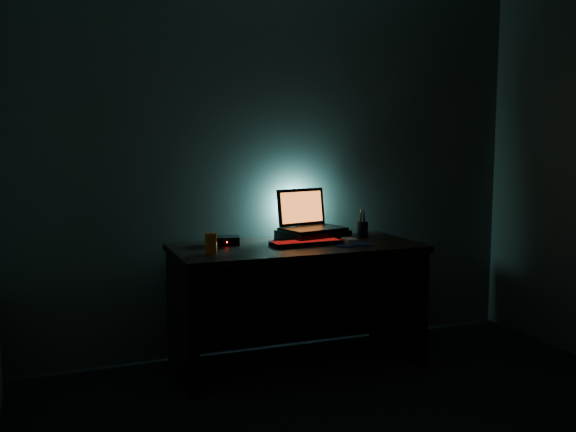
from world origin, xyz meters
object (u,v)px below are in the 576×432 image
at_px(mouse, 350,241).
at_px(juice_glass, 211,243).
at_px(router, 227,241).
at_px(laptop, 308,220).
at_px(pen_cup, 362,230).
at_px(keyboard, 306,243).

xyz_separation_m(mouse, juice_glass, (-0.87, -0.01, 0.04)).
bearing_deg(router, mouse, -7.08).
distance_m(laptop, juice_glass, 0.79).
bearing_deg(pen_cup, keyboard, -161.88).
bearing_deg(laptop, juice_glass, -170.02).
bearing_deg(juice_glass, mouse, 0.54).
xyz_separation_m(laptop, router, (-0.56, -0.05, -0.09)).
relative_size(pen_cup, juice_glass, 0.88).
height_order(pen_cup, router, pen_cup).
distance_m(juice_glass, router, 0.31).
height_order(keyboard, mouse, mouse).
distance_m(pen_cup, router, 0.91).
relative_size(keyboard, router, 2.52).
xyz_separation_m(keyboard, mouse, (0.26, -0.07, 0.01)).
relative_size(keyboard, mouse, 4.02).
relative_size(mouse, juice_glass, 0.95).
height_order(pen_cup, juice_glass, juice_glass).
bearing_deg(laptop, pen_cup, -26.25).
xyz_separation_m(pen_cup, router, (-0.91, 0.03, -0.03)).
relative_size(juice_glass, router, 0.66).
xyz_separation_m(keyboard, router, (-0.45, 0.18, 0.01)).
height_order(keyboard, router, router).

